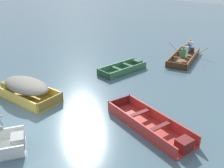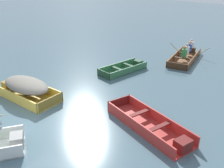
# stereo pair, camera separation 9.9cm
# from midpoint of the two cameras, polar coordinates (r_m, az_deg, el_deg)

# --- Properties ---
(ground_plane) EXTENTS (80.00, 80.00, 0.00)m
(ground_plane) POSITION_cam_midpoint_polar(r_m,az_deg,el_deg) (8.79, -18.27, -9.36)
(ground_plane) COLOR #47606B
(skiff_green_near_moored) EXTENTS (1.24, 2.73, 0.34)m
(skiff_green_near_moored) POSITION_cam_midpoint_polar(r_m,az_deg,el_deg) (12.97, 2.57, 3.55)
(skiff_green_near_moored) COLOR #387047
(skiff_green_near_moored) RESTS_ON ground
(skiff_yellow_mid_moored) EXTENTS (2.97, 1.48, 0.79)m
(skiff_yellow_mid_moored) POSITION_cam_midpoint_polar(r_m,az_deg,el_deg) (10.62, -19.36, -0.68)
(skiff_yellow_mid_moored) COLOR #E5BC47
(skiff_yellow_mid_moored) RESTS_ON ground
(skiff_red_far_moored) EXTENTS (3.43, 1.76, 0.40)m
(skiff_red_far_moored) POSITION_cam_midpoint_polar(r_m,az_deg,el_deg) (8.28, 8.76, -9.42)
(skiff_red_far_moored) COLOR #AD2D28
(skiff_red_far_moored) RESTS_ON ground
(rowboat_wooden_brown_with_crew) EXTENTS (2.35, 3.74, 0.91)m
(rowboat_wooden_brown_with_crew) POSITION_cam_midpoint_polar(r_m,az_deg,el_deg) (15.45, 16.15, 6.40)
(rowboat_wooden_brown_with_crew) COLOR brown
(rowboat_wooden_brown_with_crew) RESTS_ON ground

